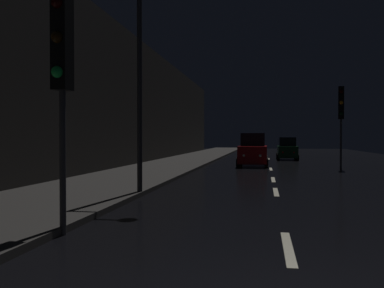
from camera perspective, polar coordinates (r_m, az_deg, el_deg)
ground at (r=28.56m, az=10.65°, el=-2.83°), size 25.04×84.00×0.02m
sidewalk_left at (r=29.16m, az=-1.88°, el=-2.57°), size 4.40×84.00×0.15m
building_facade_left at (r=26.51m, az=-8.98°, el=5.94°), size 0.80×63.00×8.35m
lane_centerline at (r=20.12m, az=10.98°, el=-4.33°), size 0.16×31.46×0.01m
traffic_light_near_left at (r=8.26m, az=-17.47°, el=11.30°), size 0.32×0.47×4.61m
traffic_light_far_right at (r=25.68m, az=19.80°, el=4.53°), size 0.34×0.47×4.81m
streetlamp_overhead at (r=13.25m, az=-5.30°, el=14.10°), size 1.70×0.44×7.36m
car_approaching_headlights at (r=27.06m, az=8.36°, el=-0.95°), size 1.94×4.20×2.12m
car_distant_taillights at (r=35.28m, az=12.94°, el=-0.74°), size 1.70×3.69×1.86m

